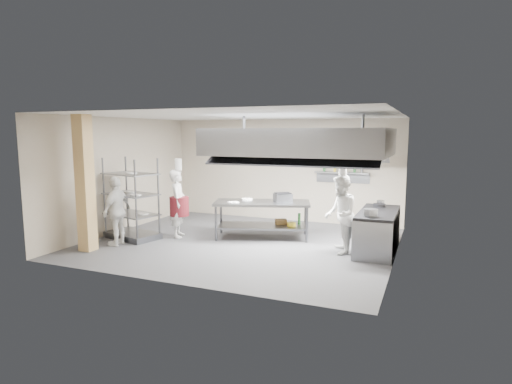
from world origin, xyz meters
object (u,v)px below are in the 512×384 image
at_px(chef_head, 178,203).
at_px(chef_line, 340,214).
at_px(cooking_range, 377,232).
at_px(stockpot, 369,213).
at_px(island, 262,220).
at_px(pass_rack, 131,199).
at_px(chef_plating, 117,211).
at_px(griddle, 283,198).

bearing_deg(chef_head, chef_line, -112.47).
xyz_separation_m(cooking_range, stockpot, (-0.11, -0.68, 0.56)).
bearing_deg(island, pass_rack, -174.66).
xyz_separation_m(chef_line, chef_plating, (-4.94, -1.30, -0.05)).
distance_m(chef_line, chef_plating, 5.11).
bearing_deg(pass_rack, chef_plating, -67.66).
distance_m(chef_head, chef_line, 4.05).
height_order(pass_rack, cooking_range, pass_rack).
bearing_deg(pass_rack, chef_line, 21.39).
bearing_deg(cooking_range, stockpot, -99.17).
bearing_deg(chef_plating, stockpot, 96.00).
bearing_deg(pass_rack, cooking_range, 25.03).
bearing_deg(griddle, island, 162.77).
height_order(chef_head, chef_plating, chef_head).
xyz_separation_m(cooking_range, chef_line, (-0.74, -0.47, 0.44)).
xyz_separation_m(chef_head, chef_line, (4.05, 0.08, 0.01)).
bearing_deg(griddle, chef_head, 162.59).
relative_size(cooking_range, griddle, 4.83).
relative_size(griddle, stockpot, 1.86).
relative_size(pass_rack, chef_head, 1.18).
relative_size(pass_rack, stockpot, 8.99).
distance_m(griddle, stockpot, 2.45).
bearing_deg(chef_head, cooking_range, -107.02).
height_order(island, cooking_range, island).
bearing_deg(chef_head, griddle, -93.44).
distance_m(chef_plating, griddle, 3.96).
relative_size(chef_head, chef_plating, 1.05).
xyz_separation_m(island, griddle, (0.48, 0.18, 0.56)).
height_order(island, pass_rack, pass_rack).
height_order(pass_rack, stockpot, pass_rack).
height_order(cooking_range, stockpot, stockpot).
distance_m(chef_line, griddle, 1.80).
height_order(chef_head, chef_line, chef_line).
bearing_deg(griddle, chef_line, -64.85).
xyz_separation_m(island, chef_line, (2.08, -0.64, 0.40)).
relative_size(pass_rack, griddle, 4.82).
height_order(chef_line, chef_plating, chef_line).
distance_m(island, pass_rack, 3.27).
height_order(cooking_range, chef_line, chef_line).
distance_m(cooking_range, chef_plating, 5.96).
bearing_deg(chef_plating, pass_rack, -176.75).
bearing_deg(griddle, pass_rack, 165.69).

